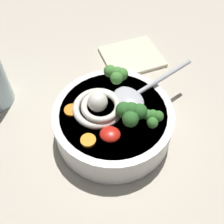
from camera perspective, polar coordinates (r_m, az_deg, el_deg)
name	(u,v)px	position (r cm, az deg, el deg)	size (l,w,h in cm)	color
table_slab	(112,143)	(52.29, 0.07, -6.37)	(99.27, 99.27, 3.26)	#BCB29E
soup_bowl	(112,122)	(49.08, 0.00, -2.09)	(20.47, 20.47, 6.05)	white
noodle_pile	(99,106)	(46.05, -2.72, 1.19)	(9.33, 9.15, 3.75)	silver
soup_spoon	(135,95)	(48.23, 4.66, 3.47)	(14.74, 14.39, 1.60)	#B7B7BC
chili_sauce_dollop	(112,135)	(43.28, 0.03, -4.58)	(3.23, 2.91, 1.45)	red
broccoli_floret_left	(153,119)	(44.22, 8.22, -1.37)	(3.45, 2.97, 2.73)	#7A9E60
broccoli_floret_right	(131,113)	(43.51, 3.88, -0.30)	(5.02, 4.32, 3.97)	#7A9E60
broccoli_floret_rear	(116,74)	(49.54, 0.72, 7.66)	(4.39, 3.77, 3.47)	#7A9E60
carrot_slice_extra_a	(72,110)	(47.16, -8.16, 0.37)	(2.51, 2.51, 0.45)	orange
carrot_slice_center	(88,140)	(43.40, -4.83, -5.76)	(2.39, 2.39, 0.53)	orange
folded_napkin	(132,57)	(64.94, 4.02, 11.11)	(12.50, 10.91, 0.80)	beige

